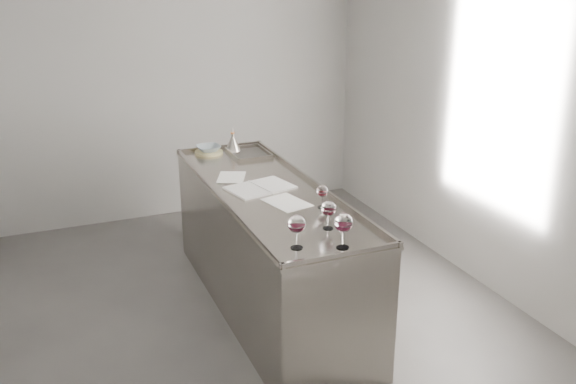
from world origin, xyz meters
name	(u,v)px	position (x,y,z in m)	size (l,w,h in m)	color
room_shell	(209,147)	(0.00, 0.00, 1.40)	(4.54, 5.04, 2.84)	#4C4947
counter	(268,250)	(0.50, 0.30, 0.47)	(0.77, 2.42, 0.97)	gray
wine_glass_left	(297,225)	(0.31, -0.68, 1.08)	(0.10, 0.10, 0.20)	white
wine_glass_middle	(328,209)	(0.60, -0.49, 1.07)	(0.09, 0.09, 0.18)	white
wine_glass_right	(343,224)	(0.55, -0.78, 1.09)	(0.11, 0.11, 0.21)	white
wine_glass_small	(322,192)	(0.72, -0.15, 1.05)	(0.08, 0.08, 0.16)	white
notebook	(260,188)	(0.47, 0.37, 0.95)	(0.51, 0.41, 0.02)	white
loose_paper_top	(287,202)	(0.53, 0.02, 0.94)	(0.23, 0.32, 0.00)	white
loose_paper_under	(231,177)	(0.35, 0.68, 0.94)	(0.20, 0.28, 0.00)	silver
trivet	(209,152)	(0.37, 1.38, 0.95)	(0.24, 0.24, 0.02)	#CCC084
ceramic_bowl	(209,148)	(0.37, 1.38, 0.98)	(0.20, 0.20, 0.05)	#91A1A9
wine_funnel	(233,144)	(0.59, 1.38, 1.00)	(0.14, 0.14, 0.21)	gray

